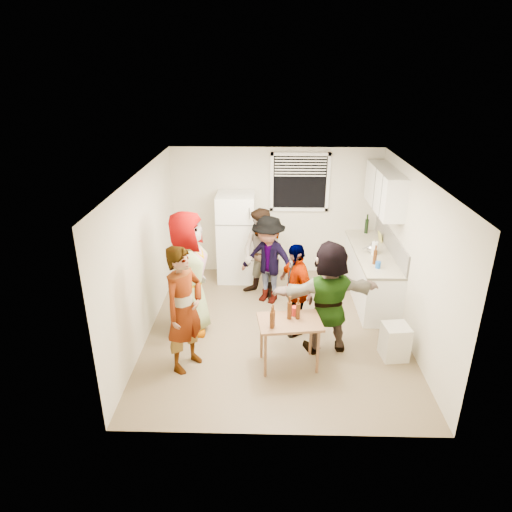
{
  "coord_description": "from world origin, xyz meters",
  "views": [
    {
      "loc": [
        -0.15,
        -6.27,
        3.93
      ],
      "look_at": [
        -0.33,
        0.28,
        1.15
      ],
      "focal_mm": 32.0,
      "sensor_mm": 36.0,
      "label": 1
    }
  ],
  "objects_px": {
    "guest_back_right": "(268,301)",
    "guest_black": "(294,331)",
    "guest_grey": "(192,329)",
    "beer_bottle_table": "(289,318)",
    "blue_cup": "(378,268)",
    "guest_back_left": "(262,296)",
    "refrigerator": "(236,237)",
    "beer_bottle_counter": "(374,264)",
    "guest_stripe": "(188,365)",
    "guest_orange": "(325,348)",
    "serving_table": "(288,365)",
    "wine_bottle": "(366,233)",
    "red_cup": "(295,315)",
    "trash_bin": "(395,342)",
    "kettle": "(371,253)"
  },
  "relations": [
    {
      "from": "blue_cup",
      "to": "guest_back_right",
      "type": "bearing_deg",
      "value": 163.51
    },
    {
      "from": "beer_bottle_table",
      "to": "guest_back_left",
      "type": "xyz_separation_m",
      "value": [
        -0.4,
        1.96,
        -0.72
      ]
    },
    {
      "from": "blue_cup",
      "to": "guest_grey",
      "type": "relative_size",
      "value": 0.06
    },
    {
      "from": "trash_bin",
      "to": "guest_back_left",
      "type": "bearing_deg",
      "value": 136.94
    },
    {
      "from": "blue_cup",
      "to": "beer_bottle_table",
      "type": "bearing_deg",
      "value": -138.58
    },
    {
      "from": "guest_stripe",
      "to": "guest_black",
      "type": "xyz_separation_m",
      "value": [
        1.53,
        0.93,
        0.0
      ]
    },
    {
      "from": "beer_bottle_counter",
      "to": "blue_cup",
      "type": "relative_size",
      "value": 2.15
    },
    {
      "from": "kettle",
      "to": "wine_bottle",
      "type": "height_order",
      "value": "wine_bottle"
    },
    {
      "from": "wine_bottle",
      "to": "guest_back_right",
      "type": "distance_m",
      "value": 2.37
    },
    {
      "from": "wine_bottle",
      "to": "blue_cup",
      "type": "relative_size",
      "value": 2.5
    },
    {
      "from": "guest_stripe",
      "to": "guest_black",
      "type": "bearing_deg",
      "value": -26.96
    },
    {
      "from": "red_cup",
      "to": "guest_back_left",
      "type": "bearing_deg",
      "value": 104.19
    },
    {
      "from": "red_cup",
      "to": "beer_bottle_counter",
      "type": "bearing_deg",
      "value": 45.0
    },
    {
      "from": "guest_back_right",
      "to": "guest_stripe",
      "type": "bearing_deg",
      "value": -91.41
    },
    {
      "from": "refrigerator",
      "to": "guest_back_right",
      "type": "relative_size",
      "value": 1.07
    },
    {
      "from": "trash_bin",
      "to": "red_cup",
      "type": "relative_size",
      "value": 4.02
    },
    {
      "from": "trash_bin",
      "to": "guest_grey",
      "type": "distance_m",
      "value": 3.12
    },
    {
      "from": "trash_bin",
      "to": "guest_black",
      "type": "relative_size",
      "value": 0.35
    },
    {
      "from": "kettle",
      "to": "blue_cup",
      "type": "xyz_separation_m",
      "value": [
        -0.03,
        -0.65,
        0.0
      ]
    },
    {
      "from": "beer_bottle_table",
      "to": "guest_black",
      "type": "height_order",
      "value": "beer_bottle_table"
    },
    {
      "from": "wine_bottle",
      "to": "guest_grey",
      "type": "bearing_deg",
      "value": -145.97
    },
    {
      "from": "refrigerator",
      "to": "red_cup",
      "type": "height_order",
      "value": "refrigerator"
    },
    {
      "from": "refrigerator",
      "to": "kettle",
      "type": "relative_size",
      "value": 7.42
    },
    {
      "from": "wine_bottle",
      "to": "trash_bin",
      "type": "relative_size",
      "value": 0.54
    },
    {
      "from": "beer_bottle_counter",
      "to": "guest_back_right",
      "type": "distance_m",
      "value": 1.98
    },
    {
      "from": "trash_bin",
      "to": "guest_grey",
      "type": "xyz_separation_m",
      "value": [
        -3.03,
        0.67,
        -0.25
      ]
    },
    {
      "from": "guest_black",
      "to": "guest_orange",
      "type": "height_order",
      "value": "guest_orange"
    },
    {
      "from": "guest_back_right",
      "to": "guest_black",
      "type": "distance_m",
      "value": 1.07
    },
    {
      "from": "guest_grey",
      "to": "red_cup",
      "type": "bearing_deg",
      "value": -111.36
    },
    {
      "from": "blue_cup",
      "to": "guest_back_left",
      "type": "distance_m",
      "value": 2.17
    },
    {
      "from": "guest_back_right",
      "to": "guest_black",
      "type": "bearing_deg",
      "value": -38.56
    },
    {
      "from": "blue_cup",
      "to": "beer_bottle_table",
      "type": "relative_size",
      "value": 0.45
    },
    {
      "from": "beer_bottle_table",
      "to": "red_cup",
      "type": "height_order",
      "value": "beer_bottle_table"
    },
    {
      "from": "serving_table",
      "to": "guest_back_left",
      "type": "xyz_separation_m",
      "value": [
        -0.4,
        2.03,
        0.0
      ]
    },
    {
      "from": "beer_bottle_counter",
      "to": "guest_grey",
      "type": "height_order",
      "value": "beer_bottle_counter"
    },
    {
      "from": "beer_bottle_counter",
      "to": "blue_cup",
      "type": "xyz_separation_m",
      "value": [
        0.02,
        -0.16,
        0.0
      ]
    },
    {
      "from": "guest_grey",
      "to": "guest_orange",
      "type": "relative_size",
      "value": 1.16
    },
    {
      "from": "wine_bottle",
      "to": "beer_bottle_table",
      "type": "distance_m",
      "value": 3.34
    },
    {
      "from": "red_cup",
      "to": "guest_grey",
      "type": "height_order",
      "value": "red_cup"
    },
    {
      "from": "serving_table",
      "to": "guest_orange",
      "type": "height_order",
      "value": "serving_table"
    },
    {
      "from": "guest_stripe",
      "to": "guest_black",
      "type": "relative_size",
      "value": 1.21
    },
    {
      "from": "blue_cup",
      "to": "trash_bin",
      "type": "distance_m",
      "value": 1.3
    },
    {
      "from": "beer_bottle_counter",
      "to": "guest_orange",
      "type": "bearing_deg",
      "value": -128.47
    },
    {
      "from": "serving_table",
      "to": "guest_orange",
      "type": "bearing_deg",
      "value": 36.69
    },
    {
      "from": "guest_orange",
      "to": "beer_bottle_table",
      "type": "bearing_deg",
      "value": 22.17
    },
    {
      "from": "trash_bin",
      "to": "guest_black",
      "type": "height_order",
      "value": "trash_bin"
    },
    {
      "from": "guest_orange",
      "to": "beer_bottle_counter",
      "type": "bearing_deg",
      "value": -138.41
    },
    {
      "from": "refrigerator",
      "to": "blue_cup",
      "type": "height_order",
      "value": "refrigerator"
    },
    {
      "from": "guest_grey",
      "to": "guest_back_right",
      "type": "relative_size",
      "value": 1.24
    },
    {
      "from": "guest_back_right",
      "to": "beer_bottle_table",
      "type": "bearing_deg",
      "value": -52.13
    }
  ]
}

